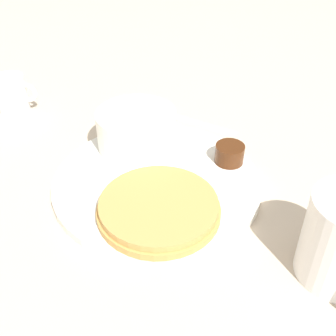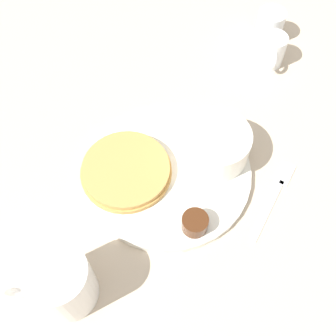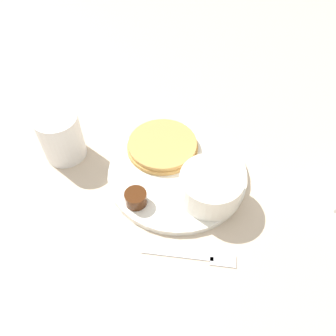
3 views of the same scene
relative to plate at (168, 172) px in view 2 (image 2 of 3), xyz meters
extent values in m
plane|color=#C6B299|center=(0.00, 0.00, -0.01)|extent=(4.00, 4.00, 0.00)
cylinder|color=white|center=(0.00, 0.00, 0.00)|extent=(0.27, 0.27, 0.01)
cylinder|color=tan|center=(-0.04, 0.05, 0.01)|extent=(0.14, 0.14, 0.01)
cylinder|color=tan|center=(-0.04, 0.05, 0.02)|extent=(0.14, 0.14, 0.01)
cylinder|color=white|center=(0.07, -0.04, 0.03)|extent=(0.11, 0.11, 0.05)
cylinder|color=white|center=(0.07, -0.04, 0.06)|extent=(0.09, 0.09, 0.01)
cylinder|color=#47230F|center=(-0.06, -0.09, 0.02)|extent=(0.04, 0.04, 0.03)
cylinder|color=white|center=(0.08, -0.07, 0.02)|extent=(0.05, 0.05, 0.03)
sphere|color=white|center=(0.08, -0.07, 0.04)|extent=(0.03, 0.03, 0.03)
cylinder|color=white|center=(-0.23, 0.00, 0.04)|extent=(0.08, 0.08, 0.10)
torus|color=white|center=(-0.27, 0.03, 0.04)|extent=(0.05, 0.05, 0.06)
cylinder|color=white|center=(0.31, -0.01, 0.02)|extent=(0.05, 0.05, 0.06)
torus|color=white|center=(0.29, -0.03, 0.03)|extent=(0.03, 0.02, 0.03)
cone|color=white|center=(0.33, 0.00, 0.05)|extent=(0.02, 0.02, 0.01)
cylinder|color=white|center=(0.37, 0.02, 0.02)|extent=(0.05, 0.05, 0.06)
torus|color=white|center=(0.34, 0.01, 0.03)|extent=(0.03, 0.02, 0.03)
cone|color=white|center=(0.39, 0.03, 0.05)|extent=(0.02, 0.02, 0.01)
cube|color=silver|center=(0.04, -0.16, 0.00)|extent=(0.12, 0.02, 0.00)
cube|color=silver|center=(0.11, -0.16, 0.00)|extent=(0.04, 0.02, 0.00)
camera|label=1|loc=(-0.27, 0.33, 0.34)|focal=45.00mm
camera|label=2|loc=(-0.27, -0.20, 0.59)|focal=45.00mm
camera|label=3|loc=(0.08, -0.39, 0.49)|focal=35.00mm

